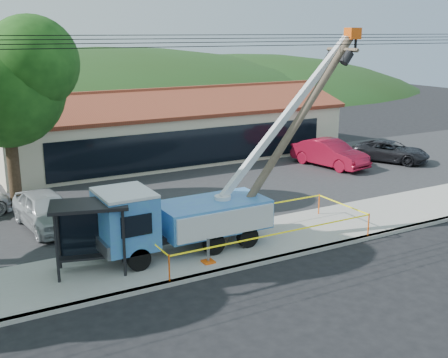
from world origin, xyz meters
TOP-DOWN VIEW (x-y plane):
  - ground at (0.00, 0.00)m, footprint 120.00×120.00m
  - curb at (0.00, 2.10)m, footprint 60.00×0.25m
  - sidewalk at (0.00, 4.00)m, footprint 60.00×4.00m
  - parking_lot at (0.00, 12.00)m, footprint 60.00×12.00m
  - strip_mall at (4.00, 19.98)m, footprint 22.50×8.53m
  - tree_lot at (-7.00, 13.00)m, footprint 6.30×5.60m
  - hill_center at (10.00, 55.00)m, footprint 89.60×64.00m
  - hill_east at (30.00, 55.00)m, footprint 72.80×52.00m
  - utility_truck at (-2.48, 4.44)m, footprint 11.24×3.55m
  - leaning_pole at (2.51, 4.26)m, footprint 6.38×1.82m
  - bus_shelter at (-6.00, 4.29)m, footprint 2.89×2.21m
  - caution_tape at (0.37, 3.74)m, footprint 8.86×3.23m
  - car_silver at (-6.37, 9.63)m, footprint 2.34×4.80m
  - car_red at (11.35, 12.49)m, footprint 2.65×5.27m
  - car_dark at (15.66, 11.66)m, footprint 4.21×5.22m

SIDE VIEW (x-z plane):
  - ground at x=0.00m, z-range 0.00..0.00m
  - hill_center at x=10.00m, z-range -16.00..16.00m
  - hill_east at x=30.00m, z-range -13.00..13.00m
  - car_silver at x=-6.37m, z-range -0.79..0.79m
  - car_red at x=11.35m, z-range -0.83..0.83m
  - car_dark at x=15.66m, z-range -0.66..0.66m
  - parking_lot at x=0.00m, z-range 0.00..0.10m
  - curb at x=0.00m, z-range 0.00..0.15m
  - sidewalk at x=0.00m, z-range 0.00..0.15m
  - caution_tape at x=0.37m, z-range 0.37..1.30m
  - utility_truck at x=-2.48m, z-range -2.52..5.67m
  - strip_mall at x=4.00m, z-range -0.46..4.22m
  - bus_shelter at x=-6.00m, z-range 0.72..3.19m
  - leaning_pole at x=2.51m, z-range 0.46..8.60m
  - tree_lot at x=-7.00m, z-range 1.74..10.68m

